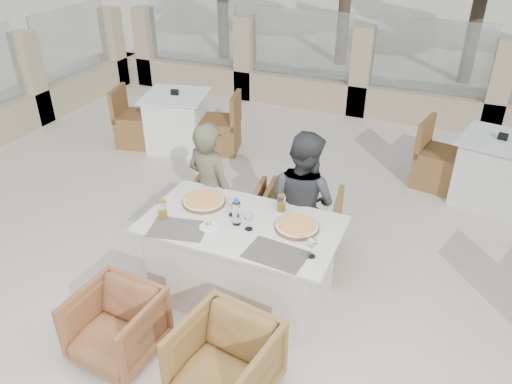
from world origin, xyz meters
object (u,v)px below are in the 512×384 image
at_px(armchair_near_right, 225,362).
at_px(bg_table_a, 177,121).
at_px(diner_right, 302,202).
at_px(armchair_far_left, 225,213).
at_px(wine_glass_near, 249,220).
at_px(armchair_far_right, 300,225).
at_px(wine_glass_corner, 312,246).
at_px(beer_glass_left, 162,210).
at_px(diner_left, 210,191).
at_px(olive_dish, 208,225).
at_px(water_bottle, 236,212).
at_px(beer_glass_right, 281,203).
at_px(wine_glass_centre, 232,206).
at_px(pizza_left, 204,201).
at_px(dining_table, 242,261).
at_px(armchair_near_left, 116,325).
at_px(bg_table_b, 494,171).
at_px(pizza_right, 297,226).

xyz_separation_m(armchair_near_right, bg_table_a, (-2.42, 3.41, 0.09)).
bearing_deg(diner_right, armchair_far_left, 14.86).
height_order(wine_glass_near, armchair_far_right, wine_glass_near).
xyz_separation_m(wine_glass_corner, bg_table_a, (-2.76, 2.65, -0.48)).
relative_size(beer_glass_left, armchair_near_right, 0.24).
bearing_deg(diner_left, olive_dish, 131.57).
xyz_separation_m(wine_glass_near, armchair_far_right, (0.17, 0.83, -0.53)).
height_order(water_bottle, beer_glass_right, water_bottle).
relative_size(wine_glass_centre, beer_glass_right, 1.23).
bearing_deg(beer_glass_left, diner_left, 83.12).
bearing_deg(pizza_left, armchair_near_right, -56.49).
xyz_separation_m(wine_glass_centre, wine_glass_near, (0.21, -0.14, 0.00)).
relative_size(water_bottle, beer_glass_left, 1.51).
bearing_deg(wine_glass_centre, olive_dish, -112.50).
distance_m(wine_glass_near, diner_left, 0.86).
distance_m(dining_table, wine_glass_near, 0.49).
bearing_deg(armchair_near_right, armchair_far_right, 100.12).
distance_m(water_bottle, beer_glass_right, 0.42).
bearing_deg(wine_glass_corner, armchair_near_left, -148.84).
height_order(armchair_near_left, bg_table_b, bg_table_b).
bearing_deg(water_bottle, bg_table_b, 53.13).
height_order(armchair_far_right, armchair_near_left, armchair_far_right).
xyz_separation_m(wine_glass_centre, armchair_far_right, (0.38, 0.69, -0.53)).
bearing_deg(bg_table_b, water_bottle, -114.84).
bearing_deg(olive_dish, armchair_far_right, 62.89).
xyz_separation_m(dining_table, bg_table_a, (-2.11, 2.45, 0.00)).
xyz_separation_m(wine_glass_centre, olive_dish, (-0.10, -0.24, -0.07)).
bearing_deg(olive_dish, diner_left, 116.84).
xyz_separation_m(pizza_right, diner_left, (-0.99, 0.39, -0.11)).
bearing_deg(diner_left, dining_table, 152.67).
distance_m(armchair_near_left, armchair_near_right, 0.91).
xyz_separation_m(armchair_far_right, armchair_near_left, (-0.86, -1.73, -0.06)).
height_order(pizza_left, bg_table_b, pizza_left).
distance_m(olive_dish, armchair_near_left, 1.03).
bearing_deg(armchair_near_right, armchair_near_left, -171.54).
xyz_separation_m(armchair_near_right, bg_table_b, (1.64, 3.57, 0.09)).
height_order(dining_table, pizza_right, pizza_right).
relative_size(water_bottle, wine_glass_corner, 1.28).
relative_size(diner_right, bg_table_a, 0.84).
height_order(pizza_right, diner_right, diner_right).
height_order(wine_glass_corner, olive_dish, wine_glass_corner).
bearing_deg(olive_dish, dining_table, 36.63).
bearing_deg(bg_table_b, armchair_far_right, -120.50).
bearing_deg(armchair_near_right, wine_glass_corner, 74.11).
height_order(water_bottle, olive_dish, water_bottle).
distance_m(wine_glass_centre, beer_glass_right, 0.41).
height_order(pizza_right, bg_table_a, pizza_right).
distance_m(wine_glass_centre, bg_table_b, 3.30).
relative_size(pizza_right, beer_glass_left, 2.29).
bearing_deg(armchair_near_left, pizza_right, 49.05).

